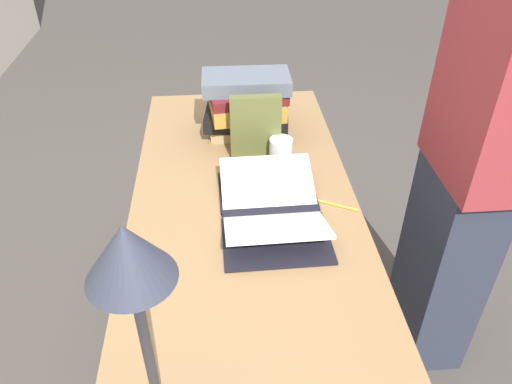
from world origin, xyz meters
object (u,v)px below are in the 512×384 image
book_stack_tall (246,104)px  book_standing_upright (256,128)px  coffee_mug (281,151)px  reading_lamp (133,281)px  person_reader (471,168)px  open_book (271,208)px  pencil (332,204)px

book_stack_tall → book_standing_upright: size_ratio=1.39×
coffee_mug → reading_lamp: bearing=159.3°
book_standing_upright → person_reader: 0.67m
open_book → book_standing_upright: size_ratio=2.00×
open_book → coffee_mug: size_ratio=4.23×
pencil → person_reader: size_ratio=0.09×
open_book → book_stack_tall: 0.48m
reading_lamp → coffee_mug: (0.87, -0.33, -0.33)m
open_book → book_stack_tall: bearing=3.7°
open_book → reading_lamp: (-0.60, 0.27, 0.35)m
coffee_mug → person_reader: bearing=-109.2°
person_reader → book_stack_tall: bearing=-121.1°
open_book → person_reader: (0.08, -0.61, 0.05)m
book_standing_upright → pencil: size_ratio=1.54×
open_book → reading_lamp: bearing=154.6°
coffee_mug → person_reader: person_reader is taller
person_reader → reading_lamp: bearing=-52.4°
book_stack_tall → person_reader: size_ratio=0.19×
pencil → person_reader: (0.05, -0.43, 0.07)m
open_book → book_stack_tall: (0.47, 0.04, 0.09)m
coffee_mug → pencil: coffee_mug is taller
coffee_mug → book_stack_tall: bearing=26.3°
open_book → person_reader: person_reader is taller
open_book → pencil: 0.19m
person_reader → book_standing_upright: bearing=-110.5°
coffee_mug → person_reader: (-0.19, -0.55, 0.03)m
open_book → book_standing_upright: (0.32, 0.02, 0.09)m
reading_lamp → pencil: reading_lamp is taller
reading_lamp → person_reader: 1.15m
book_stack_tall → pencil: bearing=-153.2°
open_book → pencil: bearing=-80.7°
pencil → book_stack_tall: bearing=26.8°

